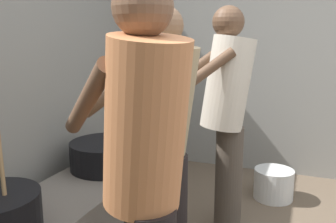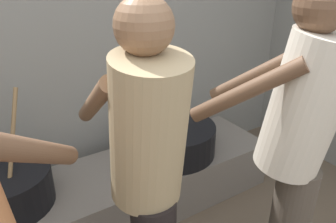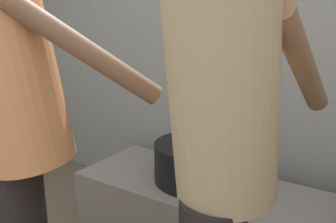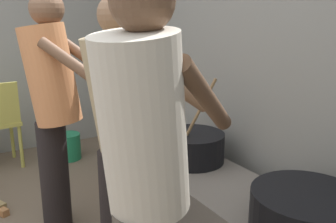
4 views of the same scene
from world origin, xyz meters
name	(u,v)px [view 4 (image 4 of 4)]	position (x,y,z in m)	size (l,w,h in m)	color
block_enclosure_rear	(265,69)	(0.00, 2.24, 1.10)	(4.98, 0.20, 2.19)	gray
hearth_ledge	(234,214)	(0.31, 1.72, 0.18)	(2.52, 0.60, 0.37)	slate
cooking_pot_main	(192,147)	(-0.26, 1.76, 0.48)	(0.52, 0.52, 0.68)	black
cooking_pot_secondary	(307,212)	(0.88, 1.72, 0.48)	(0.60, 0.60, 0.22)	black
cook_in_cream_shirt	(144,172)	(0.91, 0.74, 0.94)	(0.62, 0.74, 1.64)	#4C4238
cook_in_tan_shirt	(121,125)	(0.24, 0.95, 0.91)	(0.38, 0.69, 1.59)	black
cook_in_orange_shirt	(53,100)	(-0.44, 0.76, 0.94)	(0.67, 0.73, 1.64)	black
bucket_green_plastic	(68,146)	(-1.73, 1.17, 0.14)	(0.26, 0.26, 0.28)	#1E7A4C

